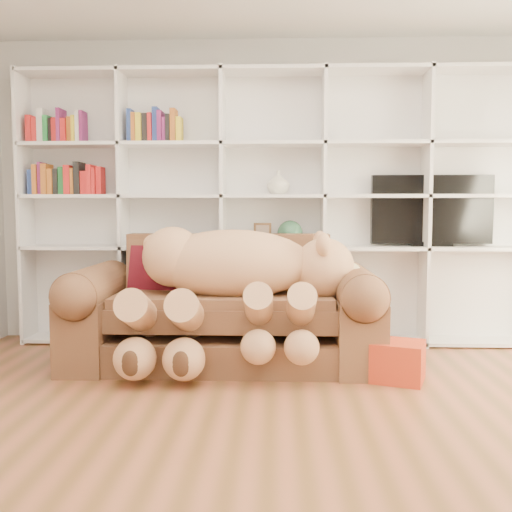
{
  "coord_description": "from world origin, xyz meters",
  "views": [
    {
      "loc": [
        0.04,
        -2.7,
        1.2
      ],
      "look_at": [
        -0.12,
        1.63,
        0.83
      ],
      "focal_mm": 40.0,
      "sensor_mm": 36.0,
      "label": 1
    }
  ],
  "objects_px": {
    "gift_box": "(398,361)",
    "teddy_bear": "(233,278)",
    "sofa": "(225,315)",
    "tv": "(431,211)"
  },
  "relations": [
    {
      "from": "gift_box",
      "to": "teddy_bear",
      "type": "bearing_deg",
      "value": 168.37
    },
    {
      "from": "teddy_bear",
      "to": "gift_box",
      "type": "distance_m",
      "value": 1.31
    },
    {
      "from": "sofa",
      "to": "tv",
      "type": "bearing_deg",
      "value": 21.97
    },
    {
      "from": "sofa",
      "to": "gift_box",
      "type": "bearing_deg",
      "value": -19.34
    },
    {
      "from": "sofa",
      "to": "teddy_bear",
      "type": "relative_size",
      "value": 1.34
    },
    {
      "from": "gift_box",
      "to": "tv",
      "type": "bearing_deg",
      "value": 66.04
    },
    {
      "from": "sofa",
      "to": "gift_box",
      "type": "xyz_separation_m",
      "value": [
        1.24,
        -0.44,
        -0.23
      ]
    },
    {
      "from": "teddy_bear",
      "to": "sofa",
      "type": "bearing_deg",
      "value": 115.55
    },
    {
      "from": "sofa",
      "to": "teddy_bear",
      "type": "height_order",
      "value": "teddy_bear"
    },
    {
      "from": "sofa",
      "to": "teddy_bear",
      "type": "xyz_separation_m",
      "value": [
        0.08,
        -0.2,
        0.31
      ]
    }
  ]
}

